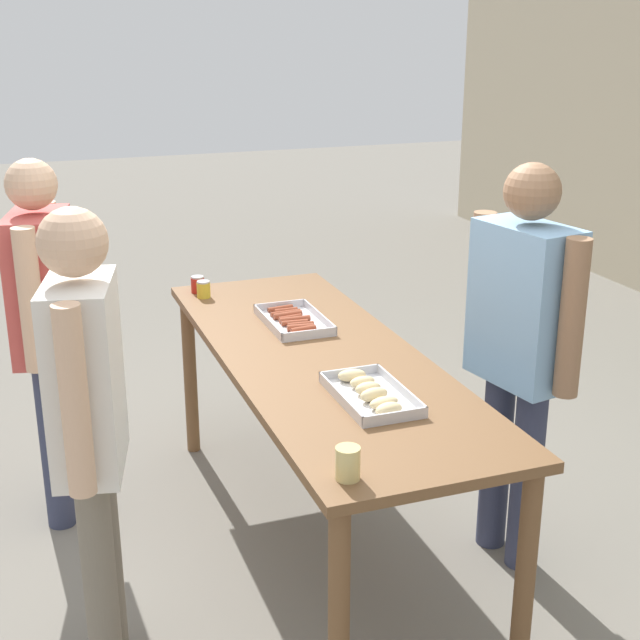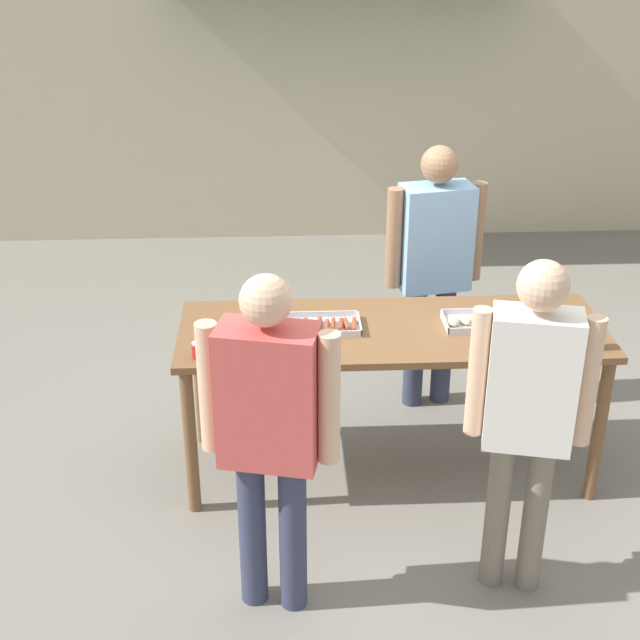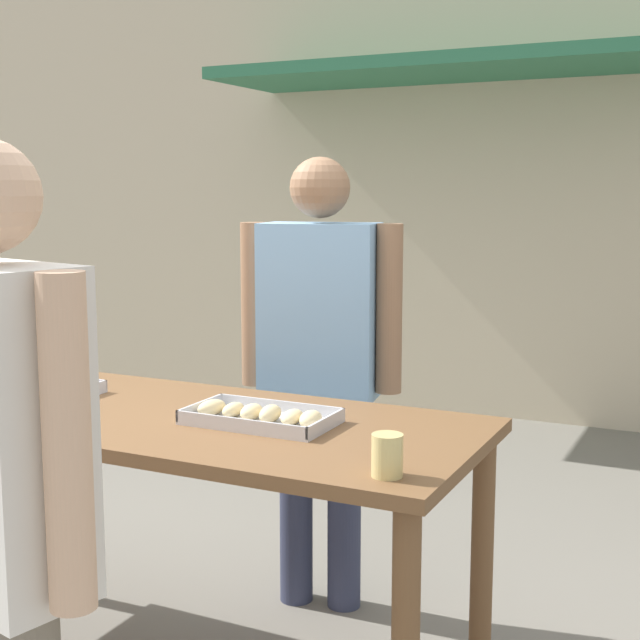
# 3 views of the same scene
# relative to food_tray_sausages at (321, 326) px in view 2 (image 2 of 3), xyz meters

# --- Properties ---
(ground_plane) EXTENTS (24.00, 24.00, 0.00)m
(ground_plane) POSITION_rel_food_tray_sausages_xyz_m (0.39, -0.02, -0.94)
(ground_plane) COLOR slate
(serving_table) EXTENTS (2.35, 0.81, 0.93)m
(serving_table) POSITION_rel_food_tray_sausages_xyz_m (0.39, -0.02, -0.12)
(serving_table) COLOR brown
(serving_table) RESTS_ON ground
(food_tray_sausages) EXTENTS (0.44, 0.26, 0.04)m
(food_tray_sausages) POSITION_rel_food_tray_sausages_xyz_m (0.00, 0.00, 0.00)
(food_tray_sausages) COLOR silver
(food_tray_sausages) RESTS_ON serving_table
(food_tray_buns) EXTENTS (0.44, 0.25, 0.06)m
(food_tray_buns) POSITION_rel_food_tray_sausages_xyz_m (0.90, 0.00, 0.01)
(food_tray_buns) COLOR silver
(food_tray_buns) RESTS_ON serving_table
(condiment_jar_mustard) EXTENTS (0.07, 0.07, 0.09)m
(condiment_jar_mustard) POSITION_rel_food_tray_sausages_xyz_m (-0.65, -0.31, 0.03)
(condiment_jar_mustard) COLOR #B22319
(condiment_jar_mustard) RESTS_ON serving_table
(condiment_jar_ketchup) EXTENTS (0.07, 0.07, 0.09)m
(condiment_jar_ketchup) POSITION_rel_food_tray_sausages_xyz_m (-0.55, -0.30, 0.03)
(condiment_jar_ketchup) COLOR gold
(condiment_jar_ketchup) RESTS_ON serving_table
(beer_cup) EXTENTS (0.08, 0.08, 0.11)m
(beer_cup) POSITION_rel_food_tray_sausages_xyz_m (1.43, -0.30, 0.04)
(beer_cup) COLOR #DBC67A
(beer_cup) RESTS_ON serving_table
(person_server_behind_table) EXTENTS (0.62, 0.31, 1.74)m
(person_server_behind_table) POSITION_rel_food_tray_sausages_xyz_m (0.74, 0.74, 0.10)
(person_server_behind_table) COLOR #333851
(person_server_behind_table) RESTS_ON ground
(person_customer_holding_hotdog) EXTENTS (0.61, 0.33, 1.71)m
(person_customer_holding_hotdog) POSITION_rel_food_tray_sausages_xyz_m (-0.28, -1.08, 0.07)
(person_customer_holding_hotdog) COLOR #333851
(person_customer_holding_hotdog) RESTS_ON ground
(person_customer_with_cup) EXTENTS (0.55, 0.30, 1.72)m
(person_customer_with_cup) POSITION_rel_food_tray_sausages_xyz_m (0.88, -1.02, 0.10)
(person_customer_with_cup) COLOR #756B5B
(person_customer_with_cup) RESTS_ON ground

